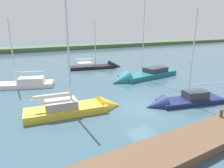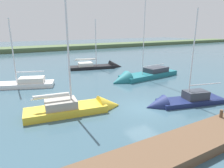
{
  "view_description": "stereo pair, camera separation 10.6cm",
  "coord_description": "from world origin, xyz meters",
  "views": [
    {
      "loc": [
        10.06,
        12.12,
        6.45
      ],
      "look_at": [
        1.6,
        -2.53,
        1.68
      ],
      "focal_mm": 31.83,
      "sensor_mm": 36.0,
      "label": 1
    },
    {
      "loc": [
        9.97,
        12.17,
        6.45
      ],
      "look_at": [
        1.6,
        -2.53,
        1.68
      ],
      "focal_mm": 31.83,
      "sensor_mm": 36.0,
      "label": 2
    }
  ],
  "objects": [
    {
      "name": "ground_plane",
      "position": [
        0.0,
        0.0,
        0.0
      ],
      "size": [
        200.0,
        200.0,
        0.0
      ],
      "primitive_type": "plane",
      "color": "#385666"
    },
    {
      "name": "far_shoreline",
      "position": [
        0.0,
        -50.67,
        0.0
      ],
      "size": [
        180.0,
        8.0,
        2.4
      ],
      "primitive_type": "cube",
      "color": "#4C603D",
      "rests_on": "ground_plane"
    },
    {
      "name": "dock_pier",
      "position": [
        0.0,
        5.89,
        0.29
      ],
      "size": [
        26.65,
        2.42,
        0.58
      ],
      "primitive_type": "cube",
      "color": "brown",
      "rests_on": "ground_plane"
    },
    {
      "name": "mooring_post_near",
      "position": [
        -2.67,
        5.04,
        0.84
      ],
      "size": [
        0.21,
        0.21,
        0.53
      ],
      "primitive_type": "cylinder",
      "color": "brown",
      "rests_on": "dock_pier"
    },
    {
      "name": "sailboat_outer_mooring",
      "position": [
        9.16,
        -12.1,
        0.11
      ],
      "size": [
        8.42,
        4.77,
        8.46
      ],
      "rotation": [
        0.0,
        0.0,
        -0.36
      ],
      "color": "white",
      "rests_on": "ground_plane"
    },
    {
      "name": "sailboat_far_left",
      "position": [
        -5.83,
        -8.05,
        0.21
      ],
      "size": [
        10.62,
        3.53,
        13.23
      ],
      "rotation": [
        0.0,
        0.0,
        0.1
      ],
      "color": "#1E6B75",
      "rests_on": "ground_plane"
    },
    {
      "name": "sailboat_far_right",
      "position": [
        4.85,
        -1.88,
        0.21
      ],
      "size": [
        7.81,
        3.06,
        9.26
      ],
      "rotation": [
        0.0,
        0.0,
        3.0
      ],
      "color": "gold",
      "rests_on": "ground_plane"
    },
    {
      "name": "sailboat_behind_pier",
      "position": [
        -4.73,
        -17.33,
        0.11
      ],
      "size": [
        9.14,
        4.24,
        8.96
      ],
      "rotation": [
        0.0,
        0.0,
        2.92
      ],
      "color": "black",
      "rests_on": "ground_plane"
    },
    {
      "name": "sailboat_inner_slip",
      "position": [
        -3.09,
        0.94,
        0.15
      ],
      "size": [
        7.54,
        3.64,
        8.92
      ],
      "rotation": [
        0.0,
        0.0,
        -0.25
      ],
      "color": "navy",
      "rests_on": "ground_plane"
    }
  ]
}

